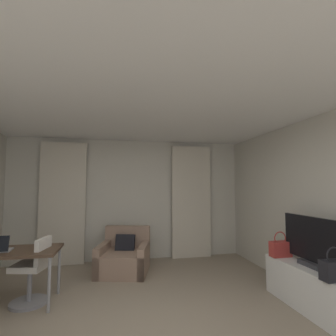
% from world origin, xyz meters
% --- Properties ---
extents(wall_window, '(5.12, 0.06, 2.60)m').
position_xyz_m(wall_window, '(0.00, 3.03, 1.30)').
color(wall_window, beige).
rests_on(wall_window, ground).
extents(ceiling, '(5.12, 6.12, 0.06)m').
position_xyz_m(ceiling, '(0.00, 0.00, 2.63)').
color(ceiling, white).
rests_on(ceiling, wall_left).
extents(curtain_left_panel, '(0.90, 0.06, 2.50)m').
position_xyz_m(curtain_left_panel, '(-1.38, 2.90, 1.25)').
color(curtain_left_panel, beige).
rests_on(curtain_left_panel, ground).
extents(curtain_right_panel, '(0.90, 0.06, 2.50)m').
position_xyz_m(curtain_right_panel, '(1.38, 2.90, 1.25)').
color(curtain_right_panel, beige).
rests_on(curtain_right_panel, ground).
extents(armchair, '(1.06, 1.06, 0.79)m').
position_xyz_m(armchair, '(-0.14, 2.23, 0.26)').
color(armchair, '#997A66').
rests_on(armchair, ground).
extents(desk, '(1.44, 0.66, 0.73)m').
position_xyz_m(desk, '(-1.79, 1.21, 0.67)').
color(desk, '#4C3828').
rests_on(desk, ground).
extents(desk_chair, '(0.48, 0.48, 0.88)m').
position_xyz_m(desk_chair, '(-1.40, 1.21, 0.39)').
color(desk_chair, gray).
rests_on(desk_chair, ground).
extents(tv_console, '(0.51, 1.31, 0.55)m').
position_xyz_m(tv_console, '(2.23, 0.31, 0.27)').
color(tv_console, white).
rests_on(tv_console, ground).
extents(tv_flatscreen, '(0.20, 1.00, 0.64)m').
position_xyz_m(tv_flatscreen, '(2.23, 0.29, 0.85)').
color(tv_flatscreen, '#333338').
rests_on(tv_flatscreen, tv_console).
extents(handbag_primary, '(0.30, 0.14, 0.37)m').
position_xyz_m(handbag_primary, '(2.10, 0.79, 0.67)').
color(handbag_primary, '#B73833').
rests_on(handbag_primary, tv_console).
extents(handbag_secondary, '(0.30, 0.14, 0.37)m').
position_xyz_m(handbag_secondary, '(2.09, -0.17, 0.67)').
color(handbag_secondary, black).
rests_on(handbag_secondary, tv_console).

